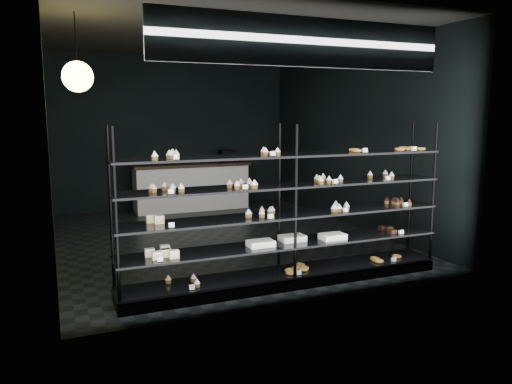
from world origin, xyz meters
TOP-DOWN VIEW (x-y plane):
  - room at (0.00, 0.00)m, footprint 5.01×6.01m
  - display_shelf at (0.02, -2.45)m, footprint 4.00×0.50m
  - signage at (0.00, -2.93)m, footprint 3.30×0.05m
  - pendant_lamp at (-2.14, -1.31)m, footprint 0.35×0.35m
  - service_counter at (0.24, 2.50)m, footprint 2.44×0.65m

SIDE VIEW (x-z plane):
  - service_counter at x=0.24m, z-range -0.11..1.12m
  - display_shelf at x=0.02m, z-range -0.33..1.58m
  - room at x=0.00m, z-range 0.00..3.20m
  - pendant_lamp at x=-2.14m, z-range 2.00..2.90m
  - signage at x=0.00m, z-range 2.50..3.00m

